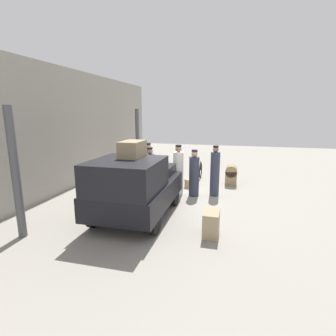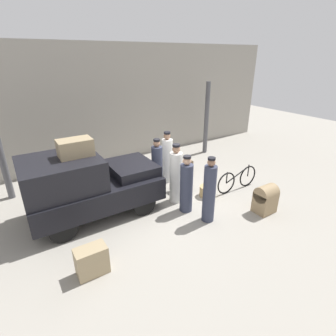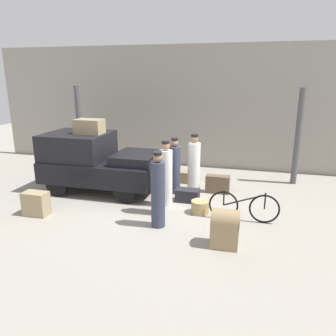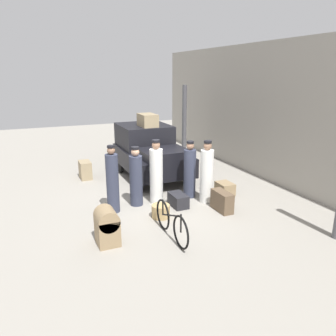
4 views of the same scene
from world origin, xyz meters
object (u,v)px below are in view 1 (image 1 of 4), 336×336
at_px(wicker_basket, 190,183).
at_px(trunk_barrel_dark, 231,175).
at_px(suitcase_tan_flat, 170,185).
at_px(trunk_on_truck_roof, 132,149).
at_px(truck, 135,186).
at_px(porter_standing_middle, 150,172).
at_px(conductor_in_dark_uniform, 178,172).
at_px(bicycle, 199,172).
at_px(porter_lifting_near_truck, 215,173).
at_px(trunk_wicker_pale, 127,184).
at_px(trunk_umber_medium, 211,224).
at_px(suitcase_black_upright, 153,177).
at_px(porter_carrying_trunk, 194,175).
at_px(porter_with_bicycle, 148,167).

height_order(wicker_basket, trunk_barrel_dark, trunk_barrel_dark).
distance_m(suitcase_tan_flat, trunk_on_truck_roof, 3.53).
relative_size(truck, trunk_on_truck_roof, 4.19).
distance_m(porter_standing_middle, conductor_in_dark_uniform, 1.05).
bearing_deg(truck, bicycle, -14.51).
distance_m(porter_lifting_near_truck, trunk_wicker_pale, 3.45).
height_order(bicycle, trunk_umber_medium, bicycle).
bearing_deg(porter_standing_middle, trunk_barrel_dark, -58.17).
height_order(suitcase_black_upright, trunk_barrel_dark, trunk_barrel_dark).
bearing_deg(wicker_basket, conductor_in_dark_uniform, 164.51).
bearing_deg(porter_standing_middle, porter_lifting_near_truck, -85.46).
height_order(porter_lifting_near_truck, trunk_barrel_dark, porter_lifting_near_truck).
relative_size(porter_standing_middle, suitcase_tan_flat, 2.58).
bearing_deg(trunk_wicker_pale, trunk_on_truck_roof, -152.81).
xyz_separation_m(truck, trunk_barrel_dark, (4.14, -2.50, -0.50)).
relative_size(porter_lifting_near_truck, suitcase_black_upright, 2.51).
bearing_deg(trunk_barrel_dark, trunk_wicker_pale, 111.15).
distance_m(truck, trunk_wicker_pale, 3.08).
bearing_deg(trunk_umber_medium, wicker_basket, 16.57).
xyz_separation_m(truck, conductor_in_dark_uniform, (2.39, -0.69, -0.10)).
relative_size(porter_lifting_near_truck, trunk_barrel_dark, 2.20).
bearing_deg(trunk_wicker_pale, trunk_umber_medium, -132.15).
distance_m(porter_lifting_near_truck, suitcase_black_upright, 2.91).
relative_size(porter_carrying_trunk, trunk_barrel_dark, 2.03).
distance_m(porter_lifting_near_truck, trunk_on_truck_roof, 3.52).
bearing_deg(truck, porter_carrying_trunk, -28.30).
height_order(truck, suitcase_tan_flat, truck).
bearing_deg(trunk_umber_medium, bicycle, 11.07).
bearing_deg(porter_with_bicycle, wicker_basket, -73.45).
bearing_deg(trunk_umber_medium, porter_lifting_near_truck, 3.35).
distance_m(porter_lifting_near_truck, trunk_umber_medium, 3.20).
height_order(porter_lifting_near_truck, trunk_wicker_pale, porter_lifting_near_truck).
relative_size(bicycle, porter_lifting_near_truck, 0.94).
bearing_deg(porter_standing_middle, wicker_basket, -52.71).
bearing_deg(bicycle, wicker_basket, 169.95).
xyz_separation_m(bicycle, suitcase_tan_flat, (-1.56, 0.90, -0.19)).
distance_m(bicycle, suitcase_tan_flat, 1.82).
height_order(truck, trunk_barrel_dark, truck).
distance_m(truck, porter_lifting_near_truck, 3.22).
distance_m(trunk_barrel_dark, suitcase_tan_flat, 2.58).
relative_size(bicycle, trunk_wicker_pale, 3.07).
xyz_separation_m(suitcase_tan_flat, trunk_wicker_pale, (-0.27, 1.67, 0.01)).
relative_size(porter_with_bicycle, porter_standing_middle, 1.05).
distance_m(porter_with_bicycle, porter_standing_middle, 0.60).
xyz_separation_m(conductor_in_dark_uniform, trunk_wicker_pale, (0.24, 2.11, -0.64)).
height_order(porter_carrying_trunk, trunk_wicker_pale, porter_carrying_trunk).
bearing_deg(suitcase_tan_flat, porter_with_bicycle, 89.42).
xyz_separation_m(porter_carrying_trunk, trunk_wicker_pale, (0.28, 2.69, -0.57)).
bearing_deg(bicycle, truck, 165.49).
bearing_deg(porter_carrying_trunk, truck, 151.70).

